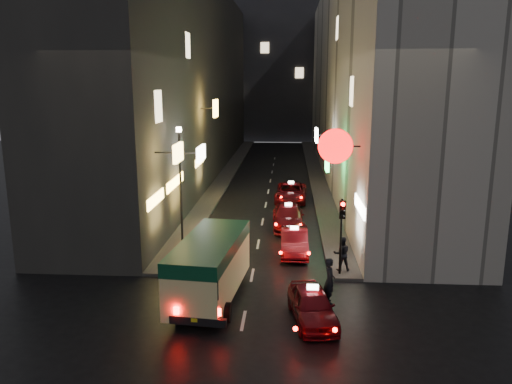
% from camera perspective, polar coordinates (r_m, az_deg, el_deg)
% --- Properties ---
extents(ground, '(120.00, 120.00, 0.00)m').
position_cam_1_polar(ground, '(15.74, -2.86, -21.07)').
color(ground, black).
rests_on(ground, ground).
extents(building_left, '(7.53, 52.00, 18.00)m').
position_cam_1_polar(building_left, '(48.00, -7.97, 12.70)').
color(building_left, '#32302E').
rests_on(building_left, ground).
extents(building_right, '(8.01, 52.00, 18.00)m').
position_cam_1_polar(building_right, '(47.46, 11.80, 12.57)').
color(building_right, '#BBB5AB').
rests_on(building_right, ground).
extents(building_far, '(30.00, 10.00, 22.00)m').
position_cam_1_polar(building_far, '(79.08, 2.68, 14.11)').
color(building_far, '#333439').
rests_on(building_far, ground).
extents(sidewalk_left, '(1.50, 52.00, 0.15)m').
position_cam_1_polar(sidewalk_left, '(48.17, -3.27, 2.13)').
color(sidewalk_left, '#484542').
rests_on(sidewalk_left, ground).
extents(sidewalk_right, '(1.50, 52.00, 0.15)m').
position_cam_1_polar(sidewalk_right, '(47.89, 6.88, 2.00)').
color(sidewalk_right, '#484542').
rests_on(sidewalk_right, ground).
extents(minibus, '(2.73, 6.21, 2.59)m').
position_cam_1_polar(minibus, '(20.32, -5.24, -7.92)').
color(minibus, '#FAF09C').
rests_on(minibus, ground).
extents(taxi_near, '(2.61, 4.83, 1.63)m').
position_cam_1_polar(taxi_near, '(18.97, 6.45, -12.45)').
color(taxi_near, '#620B12').
rests_on(taxi_near, ground).
extents(taxi_second, '(2.00, 4.75, 1.67)m').
position_cam_1_polar(taxi_second, '(25.90, 4.39, -5.44)').
color(taxi_second, '#620B12').
rests_on(taxi_second, ground).
extents(taxi_third, '(2.20, 5.01, 1.74)m').
position_cam_1_polar(taxi_third, '(30.49, 3.71, -2.60)').
color(taxi_third, '#620B12').
rests_on(taxi_third, ground).
extents(taxi_far, '(2.28, 5.06, 1.75)m').
position_cam_1_polar(taxi_far, '(37.13, 4.02, 0.13)').
color(taxi_far, '#620B12').
rests_on(taxi_far, ground).
extents(pedestrian_crossing, '(0.54, 0.76, 2.13)m').
position_cam_1_polar(pedestrian_crossing, '(20.39, 8.41, -9.66)').
color(pedestrian_crossing, black).
rests_on(pedestrian_crossing, ground).
extents(pedestrian_sidewalk, '(0.72, 0.49, 1.82)m').
position_cam_1_polar(pedestrian_sidewalk, '(23.47, 9.77, -6.71)').
color(pedestrian_sidewalk, black).
rests_on(pedestrian_sidewalk, sidewalk_right).
extents(traffic_light, '(0.26, 0.43, 3.50)m').
position_cam_1_polar(traffic_light, '(22.46, 9.79, -3.24)').
color(traffic_light, black).
rests_on(traffic_light, sidewalk_right).
extents(lamp_post, '(0.28, 0.28, 6.22)m').
position_cam_1_polar(lamp_post, '(27.13, -8.64, 1.76)').
color(lamp_post, black).
rests_on(lamp_post, sidewalk_left).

